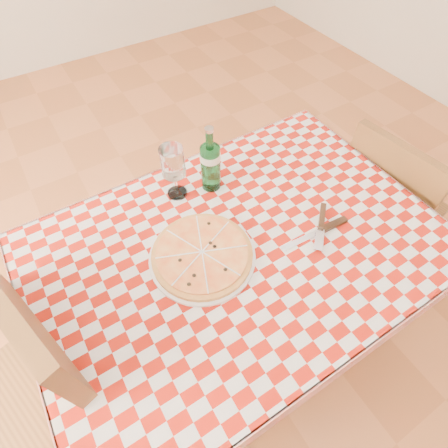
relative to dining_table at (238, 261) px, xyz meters
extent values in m
plane|color=#AD6238|center=(0.00, 0.00, -0.66)|extent=(6.00, 6.00, 0.00)
cube|color=brown|center=(0.00, 0.00, 0.07)|extent=(1.20, 0.80, 0.04)
cylinder|color=brown|center=(0.54, -0.34, -0.30)|extent=(0.06, 0.06, 0.71)
cylinder|color=brown|center=(-0.54, 0.34, -0.30)|extent=(0.06, 0.06, 0.71)
cylinder|color=brown|center=(0.54, 0.34, -0.30)|extent=(0.06, 0.06, 0.71)
cube|color=#A2150A|center=(0.00, 0.00, 0.09)|extent=(1.30, 0.90, 0.01)
cube|color=brown|center=(0.87, 0.00, -0.24)|extent=(0.44, 0.44, 0.04)
cylinder|color=brown|center=(0.72, -0.19, -0.46)|extent=(0.03, 0.03, 0.40)
cylinder|color=brown|center=(1.06, -0.15, -0.46)|extent=(0.03, 0.03, 0.40)
cylinder|color=brown|center=(0.68, 0.15, -0.46)|extent=(0.03, 0.03, 0.40)
cylinder|color=brown|center=(1.01, 0.19, -0.46)|extent=(0.03, 0.03, 0.40)
cube|color=brown|center=(0.69, -0.02, 0.00)|extent=(0.09, 0.39, 0.43)
cube|color=brown|center=(-0.81, -0.03, -0.17)|extent=(0.56, 0.56, 0.04)
cylinder|color=brown|center=(-0.68, 0.21, -0.43)|extent=(0.04, 0.04, 0.46)
cylinder|color=brown|center=(-0.57, -0.16, -0.43)|extent=(0.04, 0.04, 0.46)
cube|color=brown|center=(-0.61, 0.03, 0.10)|extent=(0.16, 0.45, 0.50)
camera|label=1|loc=(-0.37, -0.50, 1.03)|focal=28.00mm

